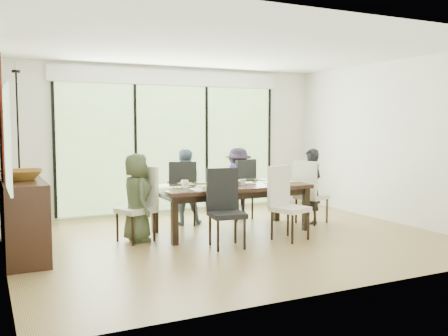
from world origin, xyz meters
name	(u,v)px	position (x,y,z in m)	size (l,w,h in m)	color
floor	(232,239)	(0.00, 0.00, -0.01)	(6.00, 5.00, 0.01)	brown
ceiling	(232,48)	(0.00, 0.00, 2.71)	(6.00, 5.00, 0.01)	white
wall_back	(171,140)	(0.00, 2.51, 1.35)	(6.00, 0.02, 2.70)	white
wall_front	(349,154)	(0.00, -2.51, 1.35)	(6.00, 0.02, 2.70)	white
wall_right	(391,142)	(3.01, 0.00, 1.35)	(0.02, 5.00, 2.70)	white
glass_doors	(172,148)	(0.00, 2.47, 1.20)	(4.20, 0.02, 2.30)	#598C3F
blinds_header	(172,77)	(0.00, 2.46, 2.50)	(4.40, 0.06, 0.28)	white
mullion_a	(54,151)	(-2.10, 2.46, 1.20)	(0.05, 0.04, 2.30)	black
mullion_b	(136,149)	(-0.70, 2.46, 1.20)	(0.05, 0.04, 2.30)	black
mullion_c	(207,147)	(0.70, 2.46, 1.20)	(0.05, 0.04, 2.30)	black
mullion_d	(269,146)	(2.10, 2.46, 1.20)	(0.05, 0.04, 2.30)	black
side_window	(7,139)	(-2.97, -1.20, 1.50)	(0.02, 0.90, 1.00)	#8CAD7F
deck	(157,207)	(0.00, 3.40, -0.05)	(6.00, 1.80, 0.10)	brown
rail_top	(145,174)	(0.00, 4.20, 0.55)	(6.00, 0.08, 0.06)	brown
foliage_left	(52,133)	(-1.80, 5.20, 1.44)	(3.20, 3.20, 3.20)	#14380F
foliage_mid	(141,118)	(0.40, 5.80, 1.80)	(4.00, 4.00, 4.00)	#14380F
foliage_right	(220,140)	(2.20, 5.00, 1.26)	(2.80, 2.80, 2.80)	#14380F
foliage_far	(95,125)	(-0.60, 6.50, 1.62)	(3.60, 3.60, 3.60)	#14380F
table_top	(231,187)	(0.21, 0.43, 0.69)	(2.31, 1.06, 0.06)	black
table_apron	(231,192)	(0.21, 0.43, 0.61)	(2.11, 0.86, 0.10)	black
table_leg_fl	(175,221)	(-0.87, 0.00, 0.33)	(0.09, 0.09, 0.66)	black
table_leg_fr	(306,209)	(1.29, 0.00, 0.33)	(0.09, 0.09, 0.66)	black
table_leg_bl	(155,211)	(-0.87, 0.86, 0.33)	(0.09, 0.09, 0.66)	black
table_leg_br	(276,201)	(1.29, 0.86, 0.33)	(0.09, 0.09, 0.66)	black
chair_left_end	(135,204)	(-1.29, 0.43, 0.53)	(0.44, 0.44, 1.06)	silver
chair_right_end	(312,192)	(1.71, 0.43, 0.53)	(0.44, 0.44, 1.06)	white
chair_far_left	(183,192)	(-0.24, 1.28, 0.53)	(0.44, 0.44, 1.06)	black
chair_far_right	(237,189)	(0.76, 1.28, 0.53)	(0.44, 0.44, 1.06)	black
chair_near_left	(227,208)	(-0.29, -0.44, 0.53)	(0.44, 0.44, 1.06)	black
chair_near_right	(290,203)	(0.71, -0.44, 0.53)	(0.44, 0.44, 1.06)	white
person_left_end	(137,198)	(-1.27, 0.43, 0.62)	(0.58, 0.36, 1.24)	#3F4B32
person_right_end	(311,186)	(1.69, 0.43, 0.62)	(0.58, 0.36, 1.24)	black
person_far_left	(184,187)	(-0.24, 1.26, 0.62)	(0.58, 0.36, 1.24)	slate
person_far_right	(238,184)	(0.76, 1.26, 0.62)	(0.58, 0.36, 1.24)	#251E2D
placemat_left	(172,188)	(-0.74, 0.43, 0.72)	(0.42, 0.31, 0.01)	#7DAE3E
placemat_right	(284,181)	(1.16, 0.43, 0.72)	(0.42, 0.31, 0.01)	#80A53A
placemat_far_l	(194,183)	(-0.24, 0.83, 0.72)	(0.42, 0.31, 0.01)	#91C747
placemat_far_r	(250,180)	(0.76, 0.83, 0.72)	(0.42, 0.31, 0.01)	#7DB340
placemat_paper	(206,189)	(-0.34, 0.13, 0.72)	(0.42, 0.31, 0.01)	white
tablet_far_l	(201,183)	(-0.14, 0.78, 0.73)	(0.25, 0.17, 0.01)	black
tablet_far_r	(249,180)	(0.71, 0.78, 0.73)	(0.23, 0.16, 0.01)	black
papers	(272,183)	(0.91, 0.38, 0.72)	(0.29, 0.21, 0.00)	white
platter_base	(206,188)	(-0.34, 0.13, 0.74)	(0.25, 0.25, 0.02)	white
platter_snacks	(206,187)	(-0.34, 0.13, 0.76)	(0.19, 0.19, 0.01)	orange
vase	(233,181)	(0.26, 0.48, 0.78)	(0.08, 0.08, 0.12)	silver
hyacinth_stems	(233,173)	(0.26, 0.48, 0.89)	(0.04, 0.04, 0.15)	#337226
hyacinth_blooms	(233,167)	(0.26, 0.48, 0.99)	(0.11, 0.11, 0.11)	#474AB2
laptop	(181,188)	(-0.64, 0.33, 0.73)	(0.32, 0.20, 0.02)	silver
cup_a	(185,183)	(-0.49, 0.58, 0.77)	(0.12, 0.12, 0.09)	white
cup_b	(243,182)	(0.36, 0.33, 0.76)	(0.10, 0.10, 0.09)	white
cup_c	(273,179)	(1.01, 0.53, 0.77)	(0.12, 0.12, 0.09)	white
book	(244,183)	(0.46, 0.48, 0.73)	(0.16, 0.22, 0.02)	white
sideboard	(23,217)	(-2.76, 0.34, 0.48)	(0.48, 1.71, 0.96)	black
bowl	(22,175)	(-2.76, 0.24, 1.02)	(0.51, 0.51, 0.12)	brown
candlestick_base	(20,175)	(-2.76, 0.69, 0.98)	(0.11, 0.11, 0.04)	black
candlestick_shaft	(18,123)	(-2.76, 0.69, 1.65)	(0.03, 0.03, 1.33)	black
candlestick_pan	(16,71)	(-2.76, 0.69, 2.32)	(0.11, 0.11, 0.03)	black
candle	(16,66)	(-2.76, 0.69, 2.38)	(0.04, 0.04, 0.11)	silver
tapestry	(1,119)	(-2.97, 0.40, 1.70)	(0.02, 1.00, 1.50)	maroon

